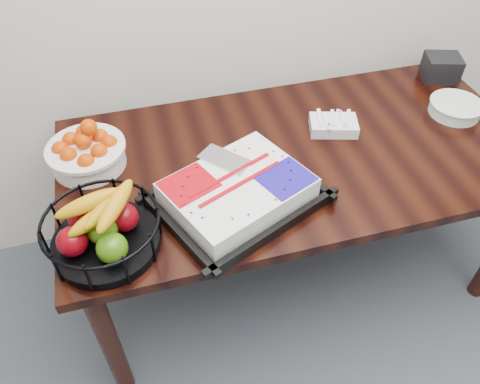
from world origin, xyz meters
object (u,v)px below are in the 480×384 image
object	(u,v)px
napkin_box	(441,68)
tangerine_bowl	(86,149)
plate_stack	(455,108)
cake_tray	(238,193)
fruit_basket	(102,230)
table	(297,168)

from	to	relation	value
napkin_box	tangerine_bowl	bearing A→B (deg)	-173.38
plate_stack	tangerine_bowl	bearing A→B (deg)	176.98
plate_stack	cake_tray	bearing A→B (deg)	-165.81
tangerine_bowl	fruit_basket	size ratio (longest dim) A/B	0.80
napkin_box	table	bearing A→B (deg)	-158.37
table	cake_tray	size ratio (longest dim) A/B	2.89
table	cake_tray	bearing A→B (deg)	-146.44
cake_tray	plate_stack	size ratio (longest dim) A/B	2.89
table	napkin_box	xyz separation A→B (m)	(0.80, 0.32, 0.14)
cake_tray	napkin_box	bearing A→B (deg)	25.13
fruit_basket	napkin_box	size ratio (longest dim) A/B	2.36
plate_stack	napkin_box	world-z (taller)	napkin_box
table	fruit_basket	world-z (taller)	fruit_basket
table	fruit_basket	size ratio (longest dim) A/B	5.07
tangerine_bowl	table	bearing A→B (deg)	-9.89
table	tangerine_bowl	distance (m)	0.80
plate_stack	table	bearing A→B (deg)	-175.44
tangerine_bowl	fruit_basket	xyz separation A→B (m)	(0.03, -0.40, 0.00)
cake_tray	napkin_box	xyz separation A→B (m)	(1.10, 0.52, 0.01)
fruit_basket	napkin_box	bearing A→B (deg)	20.85
table	fruit_basket	bearing A→B (deg)	-160.00
fruit_basket	napkin_box	distance (m)	1.65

